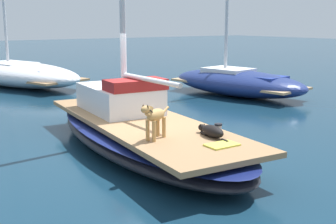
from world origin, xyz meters
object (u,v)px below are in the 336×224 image
(moored_boat_starboard_side, at_px, (237,82))
(moored_boat_far_astern, at_px, (19,73))
(dog_black, at_px, (212,131))
(deck_winch, at_px, (218,129))
(sailboat_main, at_px, (142,135))
(deck_towel, at_px, (222,145))
(dog_tan, at_px, (155,117))

(moored_boat_starboard_side, distance_m, moored_boat_far_astern, 9.45)
(dog_black, height_order, deck_winch, dog_black)
(sailboat_main, bearing_deg, deck_winch, -73.76)
(sailboat_main, xyz_separation_m, deck_winch, (0.55, -1.88, 0.42))
(sailboat_main, bearing_deg, deck_towel, -88.06)
(dog_black, relative_size, deck_towel, 1.70)
(dog_tan, height_order, deck_winch, dog_tan)
(moored_boat_far_astern, bearing_deg, dog_black, -91.51)
(sailboat_main, relative_size, dog_tan, 8.49)
(deck_winch, height_order, moored_boat_starboard_side, moored_boat_starboard_side)
(dog_tan, xyz_separation_m, deck_winch, (1.19, -0.39, -0.32))
(sailboat_main, xyz_separation_m, deck_towel, (0.08, -2.50, 0.34))
(deck_winch, distance_m, moored_boat_far_astern, 13.20)
(sailboat_main, bearing_deg, moored_boat_starboard_side, 31.09)
(deck_towel, bearing_deg, deck_winch, 53.38)
(sailboat_main, xyz_separation_m, moored_boat_starboard_side, (6.77, 4.08, 0.19))
(deck_winch, relative_size, moored_boat_far_astern, 0.03)
(sailboat_main, height_order, deck_winch, deck_winch)
(deck_winch, bearing_deg, dog_black, -165.85)
(sailboat_main, height_order, dog_black, dog_black)
(sailboat_main, relative_size, deck_towel, 13.28)
(dog_tan, bearing_deg, moored_boat_starboard_side, 36.95)
(dog_tan, distance_m, deck_towel, 1.31)
(moored_boat_starboard_side, bearing_deg, deck_winch, -136.22)
(dog_black, distance_m, deck_winch, 0.22)
(deck_winch, distance_m, deck_towel, 0.78)
(deck_towel, xyz_separation_m, moored_boat_starboard_side, (6.68, 6.58, -0.15))
(deck_towel, bearing_deg, moored_boat_far_astern, 87.51)
(moored_boat_starboard_side, height_order, moored_boat_far_astern, moored_boat_far_astern)
(dog_black, bearing_deg, moored_boat_far_astern, 88.49)
(deck_winch, height_order, moored_boat_far_astern, moored_boat_far_astern)
(sailboat_main, height_order, dog_tan, dog_tan)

